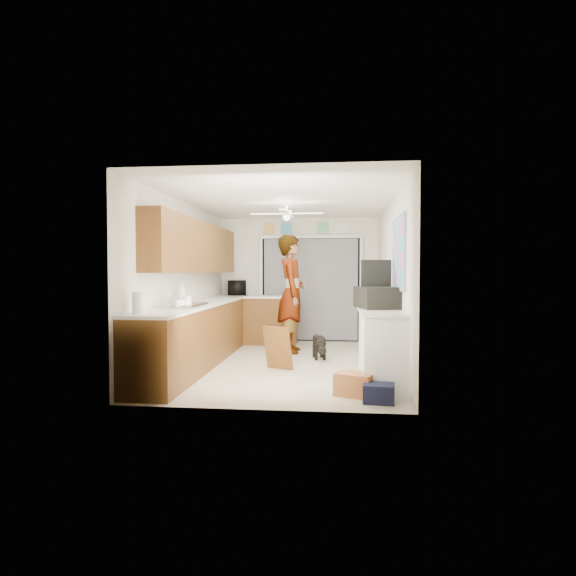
{
  "coord_description": "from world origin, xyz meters",
  "views": [
    {
      "loc": [
        0.8,
        -7.32,
        1.42
      ],
      "look_at": [
        0.0,
        0.4,
        1.15
      ],
      "focal_mm": 30.0,
      "sensor_mm": 36.0,
      "label": 1
    }
  ],
  "objects": [
    {
      "name": "microwave",
      "position": [
        -1.23,
        2.22,
        1.09
      ],
      "size": [
        0.48,
        0.61,
        0.3
      ],
      "primitive_type": "imported",
      "rotation": [
        0.0,
        0.0,
        1.81
      ],
      "color": "black",
      "rests_on": "left_countertop"
    },
    {
      "name": "faucet",
      "position": [
        -1.48,
        -1.0,
        1.05
      ],
      "size": [
        0.03,
        0.03,
        0.22
      ],
      "primitive_type": "cylinder",
      "color": "silver",
      "rests_on": "left_countertop"
    },
    {
      "name": "right_counter_base",
      "position": [
        1.35,
        -1.2,
        0.45
      ],
      "size": [
        0.5,
        1.4,
        0.9
      ],
      "primitive_type": "cube",
      "color": "white",
      "rests_on": "floor"
    },
    {
      "name": "suitcase",
      "position": [
        1.32,
        -0.99,
        1.08
      ],
      "size": [
        0.62,
        0.74,
        0.27
      ],
      "primitive_type": "cube",
      "rotation": [
        0.0,
        0.0,
        0.23
      ],
      "color": "black",
      "rests_on": "right_counter_top"
    },
    {
      "name": "header_frame_1",
      "position": [
        -0.25,
        2.47,
        2.3
      ],
      "size": [
        0.22,
        0.02,
        0.22
      ],
      "primitive_type": "cube",
      "color": "#4C9CCD",
      "rests_on": "wall_back"
    },
    {
      "name": "wall_right",
      "position": [
        1.6,
        0.0,
        1.25
      ],
      "size": [
        0.0,
        5.0,
        5.0
      ],
      "primitive_type": "plane",
      "rotation": [
        1.57,
        0.0,
        -1.57
      ],
      "color": "silver",
      "rests_on": "ground"
    },
    {
      "name": "soap_bottle",
      "position": [
        -1.45,
        -0.56,
        1.1
      ],
      "size": [
        0.15,
        0.15,
        0.32
      ],
      "primitive_type": "imported",
      "rotation": [
        0.0,
        0.0,
        0.19
      ],
      "color": "silver",
      "rests_on": "left_countertop"
    },
    {
      "name": "peninsula_top",
      "position": [
        -0.5,
        2.0,
        0.92
      ],
      "size": [
        1.04,
        0.64,
        0.04
      ],
      "primitive_type": "cube",
      "color": "white",
      "rests_on": "peninsula_base"
    },
    {
      "name": "man",
      "position": [
        -0.0,
        1.04,
        1.03
      ],
      "size": [
        0.55,
        0.78,
        2.05
      ],
      "primitive_type": "imported",
      "rotation": [
        0.0,
        0.0,
        1.65
      ],
      "color": "white",
      "rests_on": "floor"
    },
    {
      "name": "route66_sign",
      "position": [
        -0.95,
        2.47,
        2.3
      ],
      "size": [
        0.22,
        0.02,
        0.26
      ],
      "primitive_type": "cube",
      "color": "silver",
      "rests_on": "wall_back"
    },
    {
      "name": "cabinet_door_panel",
      "position": [
        -0.06,
        -0.48,
        0.32
      ],
      "size": [
        0.45,
        0.32,
        0.62
      ],
      "primitive_type": "cube",
      "rotation": [
        0.21,
        0.0,
        -0.41
      ],
      "color": "brown",
      "rests_on": "floor"
    },
    {
      "name": "wall_left",
      "position": [
        -1.6,
        0.0,
        1.25
      ],
      "size": [
        0.0,
        5.0,
        5.0
      ],
      "primitive_type": "plane",
      "rotation": [
        1.57,
        0.0,
        1.57
      ],
      "color": "silver",
      "rests_on": "ground"
    },
    {
      "name": "header_frame_4",
      "position": [
        0.9,
        2.47,
        2.3
      ],
      "size": [
        0.22,
        0.02,
        0.22
      ],
      "primitive_type": "cube",
      "color": "white",
      "rests_on": "wall_back"
    },
    {
      "name": "door_trim_left",
      "position": [
        -0.77,
        2.44,
        1.05
      ],
      "size": [
        0.06,
        0.04,
        2.1
      ],
      "primitive_type": "cube",
      "color": "white",
      "rests_on": "wall_back"
    },
    {
      "name": "floor",
      "position": [
        0.0,
        0.0,
        0.0
      ],
      "size": [
        5.0,
        5.0,
        0.0
      ],
      "primitive_type": "plane",
      "color": "beige",
      "rests_on": "ground"
    },
    {
      "name": "door_trim_head",
      "position": [
        0.25,
        2.44,
        2.12
      ],
      "size": [
        2.1,
        0.04,
        0.06
      ],
      "primitive_type": "cube",
      "color": "white",
      "rests_on": "wall_back"
    },
    {
      "name": "left_countertop",
      "position": [
        -1.29,
        0.0,
        0.92
      ],
      "size": [
        0.62,
        4.8,
        0.04
      ],
      "primitive_type": "cube",
      "color": "white",
      "rests_on": "left_base_cabinets"
    },
    {
      "name": "header_frame_3",
      "position": [
        0.5,
        2.47,
        2.3
      ],
      "size": [
        0.22,
        0.02,
        0.22
      ],
      "primitive_type": "cube",
      "color": "#6ABA7B",
      "rests_on": "wall_back"
    },
    {
      "name": "right_counter_top",
      "position": [
        1.34,
        -1.2,
        0.92
      ],
      "size": [
        0.54,
        1.44,
        0.04
      ],
      "primitive_type": "cube",
      "color": "white",
      "rests_on": "right_counter_base"
    },
    {
      "name": "dog",
      "position": [
        0.5,
        0.44,
        0.2
      ],
      "size": [
        0.32,
        0.55,
        0.41
      ],
      "primitive_type": "cube",
      "rotation": [
        0.0,
        0.0,
        0.2
      ],
      "color": "black",
      "rests_on": "floor"
    },
    {
      "name": "ceiling",
      "position": [
        0.0,
        0.0,
        2.5
      ],
      "size": [
        5.0,
        5.0,
        0.0
      ],
      "primitive_type": "plane",
      "rotation": [
        3.14,
        0.0,
        0.0
      ],
      "color": "white",
      "rests_on": "ground"
    },
    {
      "name": "peninsula_base",
      "position": [
        -0.5,
        2.0,
        0.45
      ],
      "size": [
        1.0,
        0.6,
        0.9
      ],
      "primitive_type": "cube",
      "color": "brown",
      "rests_on": "floor"
    },
    {
      "name": "cup",
      "position": [
        -1.23,
        -1.32,
        1.0
      ],
      "size": [
        0.18,
        0.18,
        0.11
      ],
      "primitive_type": "imported",
      "rotation": [
        0.0,
        0.0,
        -0.39
      ],
      "color": "white",
      "rests_on": "left_countertop"
    },
    {
      "name": "header_frame_0",
      "position": [
        -0.6,
        2.47,
        2.3
      ],
      "size": [
        0.22,
        0.02,
        0.22
      ],
      "primitive_type": "cube",
      "color": "gold",
      "rests_on": "wall_back"
    },
    {
      "name": "jar_b",
      "position": [
        -1.29,
        -1.28,
        1.0
      ],
      "size": [
        0.09,
        0.09,
        0.11
      ],
      "primitive_type": "cylinder",
      "rotation": [
        0.0,
        0.0,
        -0.26
      ],
      "color": "silver",
      "rests_on": "left_countertop"
    },
    {
      "name": "ceiling_fan",
      "position": [
        0.0,
        0.2,
        2.32
      ],
      "size": [
        1.14,
        1.14,
        0.24
      ],
      "primitive_type": "cube",
      "color": "white",
      "rests_on": "ceiling"
    },
    {
      "name": "wall_back",
      "position": [
        0.0,
        2.5,
        1.25
      ],
      "size": [
        3.2,
        0.0,
        3.2
      ],
      "primitive_type": "plane",
      "rotation": [
        1.57,
        0.0,
        0.0
      ],
      "color": "silver",
      "rests_on": "ground"
    },
    {
      "name": "sink_basin",
      "position": [
        -1.29,
        -1.0,
        0.95
      ],
      "size": [
        0.5,
        0.76,
        0.06
      ],
      "primitive_type": "cube",
      "color": "silver",
      "rests_on": "left_countertop"
    },
    {
      "name": "cardboard_box",
      "position": [
        1.0,
        -1.83,
        0.13
      ],
      "size": [
        0.5,
        0.45,
        0.26
      ],
      "primitive_type": "cube",
      "rotation": [
        0.0,
        0.0,
        -0.38
      ],
      "color": "#9B5531",
      "rests_on": "floor"
    },
    {
      "name": "jar_a",
      "position": [
        -1.15,
        -1.24,
        1.02
      ],
      "size": [
        0.14,
        0.14,
        0.16
      ],
      "primitive_type": "cylinder",
      "rotation": [
        0.0,
        0.0,
        -0.27
      ],
      "color": "silver",
      "rests_on": "left_countertop"
    },
    {
      "name": "suitcase_lid",
      "position": [
        1.32,
        -0.7,
        1.33
      ],
      "size": [
        0.42,
        0.13,
        0.5
      ],
      "primitive_type": "cube",
      "rotation": [
        0.0,
        0.0,
        0.23
      ],
      "color": "black",
      "rests_on": "suitcase"
    },
    {
      "name": "wall_front",
      "position": [
        0.0,
        -2.5,
        1.25
      ],
      "size": [
        3.2,
        0.0,
        3.2
      ],
      "primitive_type": "plane",
      "rotation": [
        -1.57,
        0.0,
        0.0
      ],
      "color": "silver",
      "rests_on": "ground"
    },
    {
      "name": "door_trim_right",
      "position": [
        1.27,
        2.44,
        1.05
      ],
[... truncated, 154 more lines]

